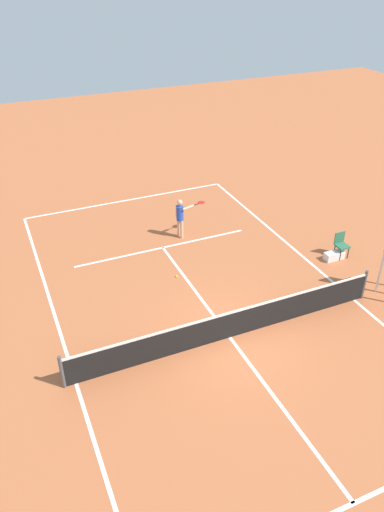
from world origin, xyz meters
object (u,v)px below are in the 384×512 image
(player_serving, at_px, (181,215))
(tennis_ball, at_px, (177,276))
(courtside_chair_mid, at_px, (341,244))
(equipment_bag, at_px, (334,256))

(player_serving, relative_size, tennis_ball, 24.09)
(courtside_chair_mid, bearing_deg, tennis_ball, -10.46)
(player_serving, relative_size, equipment_bag, 2.16)
(equipment_bag, bearing_deg, tennis_ball, -11.95)
(tennis_ball, distance_m, courtside_chair_mid, 6.27)
(player_serving, bearing_deg, equipment_bag, 32.59)
(player_serving, distance_m, equipment_bag, 6.02)
(player_serving, xyz_separation_m, courtside_chair_mid, (-4.88, 3.74, -0.44))
(courtside_chair_mid, bearing_deg, equipment_bag, 16.72)
(tennis_ball, relative_size, equipment_bag, 0.09)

